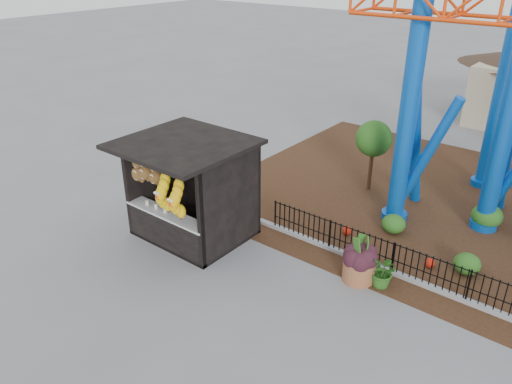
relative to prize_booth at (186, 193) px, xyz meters
The scene contains 9 objects.
ground 3.48m from the prize_booth, 17.04° to the right, with size 120.00×120.00×0.00m, color slate.
mulch_bed 10.07m from the prize_booth, 45.36° to the left, with size 18.00×12.00×0.02m, color #331E11.
curb 7.44m from the prize_booth, 16.58° to the left, with size 18.00×0.18×0.12m, color gray.
prize_booth is the anchor object (origin of this frame).
picket_fence 8.23m from the prize_booth, 14.78° to the left, with size 12.20×0.06×1.00m, color black, non-canonical shape.
terracotta_planter 5.49m from the prize_booth, 13.79° to the left, with size 0.87×0.87×0.61m, color #945735.
planter_foliage 5.38m from the prize_booth, 13.79° to the left, with size 0.70×0.70×0.64m, color black.
potted_plant 6.09m from the prize_booth, 13.45° to the left, with size 0.84×0.73×0.93m, color #1A5017.
landscaping 9.22m from the prize_booth, 33.17° to the left, with size 8.80×3.99×0.77m.
Camera 1 is at (6.96, -8.23, 8.09)m, focal length 35.00 mm.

